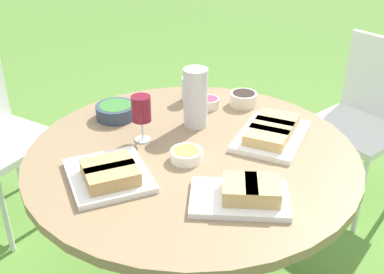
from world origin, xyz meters
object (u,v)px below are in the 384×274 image
water_pitcher (195,98)px  wine_glass (141,110)px  dining_table (192,177)px  chair_near_left (367,112)px

water_pitcher → wine_glass: 0.23m
dining_table → wine_glass: wine_glass is taller
chair_near_left → wine_glass: (0.72, 1.06, 0.33)m
dining_table → water_pitcher: size_ratio=5.08×
wine_glass → water_pitcher: bearing=-123.3°
chair_near_left → wine_glass: size_ratio=4.93×
water_pitcher → chair_near_left: bearing=-124.5°
dining_table → water_pitcher: water_pitcher is taller
water_pitcher → wine_glass: bearing=56.7°
chair_near_left → water_pitcher: bearing=55.5°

